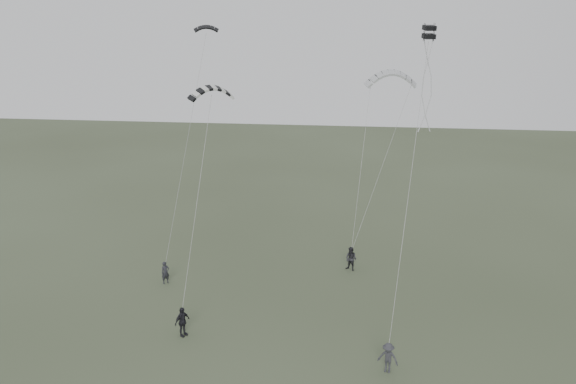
# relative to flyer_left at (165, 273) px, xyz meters

# --- Properties ---
(ground) EXTENTS (140.00, 140.00, 0.00)m
(ground) POSITION_rel_flyer_left_xyz_m (7.58, -5.11, -0.80)
(ground) COLOR #39412C
(ground) RESTS_ON ground
(flyer_left) EXTENTS (0.69, 0.67, 1.59)m
(flyer_left) POSITION_rel_flyer_left_xyz_m (0.00, 0.00, 0.00)
(flyer_left) COLOR black
(flyer_left) RESTS_ON ground
(flyer_right) EXTENTS (1.09, 1.02, 1.79)m
(flyer_right) POSITION_rel_flyer_left_xyz_m (12.76, 3.79, 0.10)
(flyer_right) COLOR black
(flyer_right) RESTS_ON ground
(flyer_center) EXTENTS (0.92, 1.13, 1.80)m
(flyer_center) POSITION_rel_flyer_left_xyz_m (3.28, -6.53, 0.11)
(flyer_center) COLOR black
(flyer_center) RESTS_ON ground
(flyer_far) EXTENTS (1.21, 0.91, 1.66)m
(flyer_far) POSITION_rel_flyer_left_xyz_m (14.91, -8.61, 0.03)
(flyer_far) COLOR #2D2D32
(flyer_far) RESTS_ON ground
(kite_dark_small) EXTENTS (1.85, 1.13, 0.70)m
(kite_dark_small) POSITION_rel_flyer_left_xyz_m (1.78, 6.72, 16.36)
(kite_dark_small) COLOR black
(kite_dark_small) RESTS_ON flyer_left
(kite_pale_large) EXTENTS (3.95, 1.85, 1.77)m
(kite_pale_large) POSITION_rel_flyer_left_xyz_m (15.23, 8.64, 13.11)
(kite_pale_large) COLOR #A4A6A8
(kite_pale_large) RESTS_ON flyer_right
(kite_striped) EXTENTS (2.82, 2.36, 1.25)m
(kite_striped) POSITION_rel_flyer_left_xyz_m (4.10, -1.15, 12.90)
(kite_striped) COLOR black
(kite_striped) RESTS_ON flyer_center
(kite_box) EXTENTS (0.78, 0.83, 0.76)m
(kite_box) POSITION_rel_flyer_left_xyz_m (16.59, -1.88, 16.15)
(kite_box) COLOR black
(kite_box) RESTS_ON flyer_far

